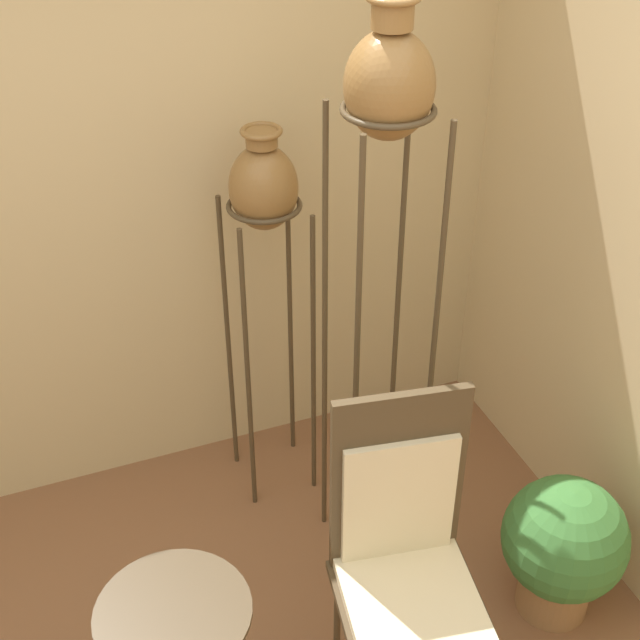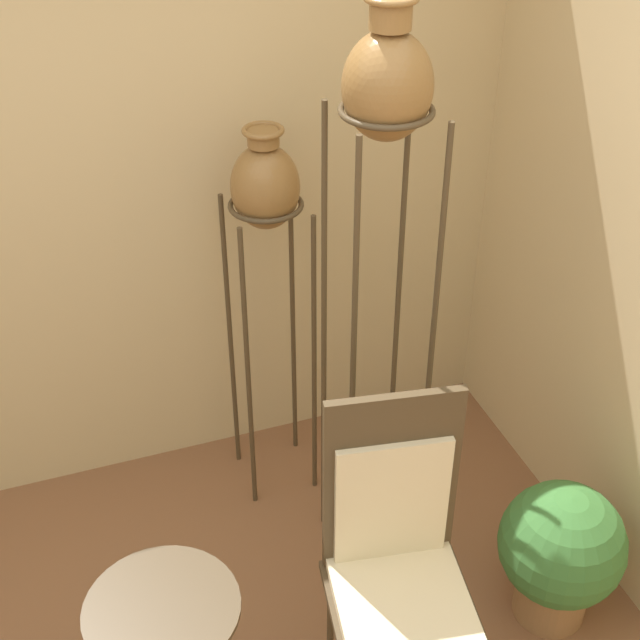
{
  "view_description": "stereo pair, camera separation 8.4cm",
  "coord_description": "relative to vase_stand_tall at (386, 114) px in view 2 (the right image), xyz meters",
  "views": [
    {
      "loc": [
        -0.3,
        -1.43,
        2.84
      ],
      "look_at": [
        0.69,
        1.11,
        0.96
      ],
      "focal_mm": 50.0,
      "sensor_mm": 36.0,
      "label": 1
    },
    {
      "loc": [
        -0.22,
        -1.46,
        2.84
      ],
      "look_at": [
        0.69,
        1.11,
        0.96
      ],
      "focal_mm": 50.0,
      "sensor_mm": 36.0,
      "label": 2
    }
  ],
  "objects": [
    {
      "name": "vase_stand_tall",
      "position": [
        0.0,
        0.0,
        0.0
      ],
      "size": [
        0.31,
        0.31,
        2.19
      ],
      "color": "#473823",
      "rests_on": "ground_plane"
    },
    {
      "name": "wall_back",
      "position": [
        -0.81,
        0.81,
        -0.49
      ],
      "size": [
        7.3,
        0.06,
        2.7
      ],
      "color": "#D1B784",
      "rests_on": "ground_plane"
    },
    {
      "name": "chair",
      "position": [
        -0.17,
        -0.63,
        -1.2
      ],
      "size": [
        0.53,
        0.55,
        1.19
      ],
      "rotation": [
        0.0,
        0.0,
        -0.16
      ],
      "color": "#473823",
      "rests_on": "ground_plane"
    },
    {
      "name": "vase_stand_medium",
      "position": [
        -0.25,
        0.49,
        -0.48
      ],
      "size": [
        0.29,
        0.29,
        1.64
      ],
      "color": "#473823",
      "rests_on": "ground_plane"
    },
    {
      "name": "potted_plant",
      "position": [
        0.51,
        -0.57,
        -1.51
      ],
      "size": [
        0.46,
        0.46,
        0.6
      ],
      "color": "olive",
      "rests_on": "ground_plane"
    }
  ]
}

